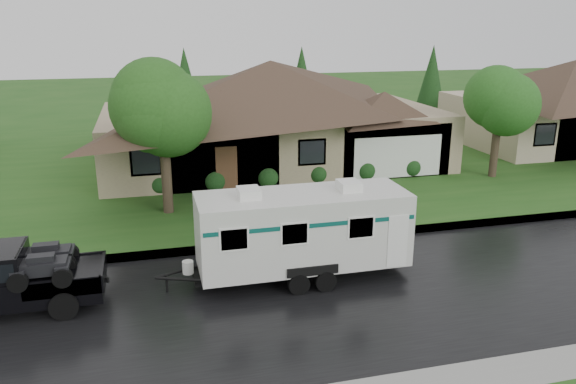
% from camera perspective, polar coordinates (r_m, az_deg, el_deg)
% --- Properties ---
extents(ground, '(140.00, 140.00, 0.00)m').
position_cam_1_polar(ground, '(18.53, 1.78, -7.79)').
color(ground, '#215019').
rests_on(ground, ground).
extents(road, '(140.00, 8.00, 0.01)m').
position_cam_1_polar(road, '(16.81, 3.70, -10.53)').
color(road, black).
rests_on(road, ground).
extents(curb, '(140.00, 0.50, 0.15)m').
position_cam_1_polar(curb, '(20.49, 0.04, -5.06)').
color(curb, gray).
rests_on(curb, ground).
extents(lawn, '(140.00, 26.00, 0.15)m').
position_cam_1_polar(lawn, '(32.43, -5.56, 3.16)').
color(lawn, '#215019').
rests_on(lawn, ground).
extents(house_main, '(19.44, 10.80, 6.90)m').
position_cam_1_polar(house_main, '(31.08, -1.18, 9.24)').
color(house_main, gray).
rests_on(house_main, lawn).
extents(tree_left_green, '(3.73, 3.73, 6.18)m').
position_cam_1_polar(tree_left_green, '(22.90, -12.67, 8.21)').
color(tree_left_green, '#382B1E').
rests_on(tree_left_green, lawn).
extents(tree_right_green, '(3.33, 3.33, 5.51)m').
position_cam_1_polar(tree_right_green, '(29.90, 20.74, 8.59)').
color(tree_right_green, '#382B1E').
rests_on(tree_right_green, lawn).
extents(shrub_row, '(13.60, 1.00, 1.00)m').
position_cam_1_polar(shrub_row, '(27.27, 0.44, 1.84)').
color(shrub_row, '#143814').
rests_on(shrub_row, lawn).
extents(travel_trailer, '(6.81, 2.39, 3.06)m').
position_cam_1_polar(travel_trailer, '(17.32, 1.50, -3.78)').
color(travel_trailer, silver).
rests_on(travel_trailer, ground).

